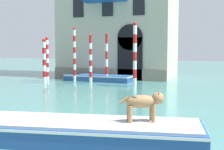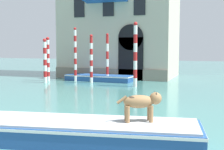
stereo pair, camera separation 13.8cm
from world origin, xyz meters
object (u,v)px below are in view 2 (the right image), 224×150
Objects in this scene: dog_on_deck at (142,102)px; mooring_pole_2 at (75,54)px; boat_foreground at (86,131)px; mooring_pole_4 at (135,54)px; mooring_pole_1 at (107,58)px; mooring_pole_3 at (48,59)px; boat_moored_near_palazzo at (99,78)px; mooring_pole_0 at (91,59)px; mooring_pole_5 at (45,60)px.

mooring_pole_2 reaches higher than dog_on_deck.
mooring_pole_4 is at bearing 89.20° from boat_foreground.
mooring_pole_3 is at bearing -168.64° from mooring_pole_1.
mooring_pole_4 is (2.88, -2.08, 0.33)m from mooring_pole_1.
mooring_pole_0 is (-0.02, -1.58, 1.62)m from boat_moored_near_palazzo.
mooring_pole_0 reaches higher than mooring_pole_3.
dog_on_deck reaches higher than boat_foreground.
mooring_pole_2 is at bearing 97.93° from dog_on_deck.
mooring_pole_3 is (-3.91, -1.44, 1.55)m from boat_moored_near_palazzo.
boat_foreground is at bearing -66.12° from boat_moored_near_palazzo.
dog_on_deck is 0.27× the size of mooring_pole_4.
mooring_pole_2 is (-7.63, 14.40, 1.83)m from boat_foreground.
dog_on_deck is 15.12m from mooring_pole_0.
boat_moored_near_palazzo is at bearing 151.39° from mooring_pole_1.
mooring_pole_0 reaches higher than boat_moored_near_palazzo.
boat_foreground is 1.80× the size of mooring_pole_1.
boat_moored_near_palazzo is 4.96m from mooring_pole_4.
mooring_pole_0 is 1.04× the size of mooring_pole_3.
mooring_pole_0 is 3.57m from mooring_pole_5.
dog_on_deck is 16.53m from boat_moored_near_palazzo.
dog_on_deck is at bearing -49.53° from mooring_pole_3.
mooring_pole_1 is (0.88, -0.48, 1.67)m from boat_moored_near_palazzo.
mooring_pole_1 reaches higher than mooring_pole_0.
boat_foreground is 5.63× the size of dog_on_deck.
mooring_pole_0 is at bearing -2.08° from mooring_pole_3.
mooring_pole_3 is (-11.34, 13.29, 0.58)m from dog_on_deck.
dog_on_deck is 12.76m from mooring_pole_4.
boat_foreground is at bearing 172.40° from dog_on_deck.
boat_moored_near_palazzo is at bearing 20.21° from mooring_pole_3.
boat_moored_near_palazzo is at bearing 100.78° from boat_foreground.
mooring_pole_4 is at bearing -31.48° from boat_moored_near_palazzo.
boat_moored_near_palazzo is 1.53× the size of mooring_pole_0.
mooring_pole_0 is 0.86× the size of mooring_pole_2.
mooring_pole_2 is (-9.18, 13.90, 0.95)m from dog_on_deck.
boat_foreground is 13.00m from mooring_pole_4.
boat_foreground is at bearing -80.47° from mooring_pole_4.
mooring_pole_3 is at bearing 104.96° from dog_on_deck.
boat_moored_near_palazzo is 2.73m from mooring_pole_2.
dog_on_deck is 0.34× the size of mooring_pole_3.
dog_on_deck is 0.33× the size of mooring_pole_0.
mooring_pole_5 reaches higher than boat_moored_near_palazzo.
boat_moored_near_palazzo is 4.58m from mooring_pole_5.
mooring_pole_0 is (-7.44, 13.15, 0.65)m from dog_on_deck.
boat_foreground is 1.86× the size of mooring_pole_0.
boat_moored_near_palazzo is at bearing 91.26° from dog_on_deck.
mooring_pole_2 reaches higher than mooring_pole_3.
dog_on_deck is 0.28× the size of mooring_pole_2.
mooring_pole_4 reaches higher than mooring_pole_3.
mooring_pole_4 reaches higher than mooring_pole_0.
dog_on_deck is (1.55, 0.50, 0.88)m from boat_foreground.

